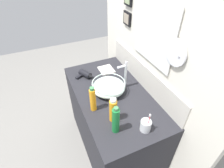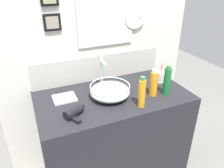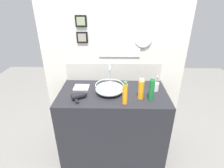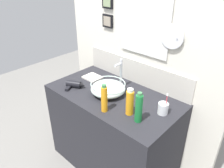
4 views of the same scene
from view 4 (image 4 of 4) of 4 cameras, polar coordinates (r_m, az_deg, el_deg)
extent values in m
plane|color=gray|center=(2.47, 0.21, -19.64)|extent=(6.00, 6.00, 0.00)
cube|color=#232328|center=(2.17, 0.23, -12.24)|extent=(1.19, 0.64, 0.84)
cube|color=silver|center=(2.01, 7.21, 10.80)|extent=(1.72, 0.06, 2.47)
cube|color=beige|center=(2.08, 6.13, 3.23)|extent=(1.16, 0.02, 0.23)
cube|color=white|center=(1.90, 8.59, 14.72)|extent=(0.42, 0.01, 0.43)
cube|color=white|center=(1.90, 8.47, 14.68)|extent=(0.48, 0.01, 0.49)
cylinder|color=silver|center=(1.77, 15.39, 11.83)|extent=(0.19, 0.01, 0.19)
cylinder|color=silver|center=(1.76, 17.02, 11.54)|extent=(0.01, 0.06, 0.01)
cube|color=black|center=(2.13, -1.18, 20.71)|extent=(0.13, 0.02, 0.12)
cube|color=gray|center=(2.13, -1.36, 20.69)|extent=(0.09, 0.01, 0.09)
cube|color=black|center=(2.16, -1.14, 16.12)|extent=(0.13, 0.02, 0.12)
cube|color=gray|center=(2.16, -1.31, 16.08)|extent=(0.09, 0.01, 0.09)
ellipsoid|color=silver|center=(1.91, -1.04, -1.22)|extent=(0.30, 0.30, 0.11)
torus|color=silver|center=(1.88, -1.06, 0.07)|extent=(0.30, 0.30, 0.01)
torus|color=#B2B7BC|center=(1.93, -1.03, -2.48)|extent=(0.11, 0.11, 0.01)
cylinder|color=silver|center=(1.98, 2.36, 2.39)|extent=(0.02, 0.02, 0.25)
cylinder|color=silver|center=(1.91, 1.59, 5.09)|extent=(0.02, 0.08, 0.02)
cylinder|color=silver|center=(1.93, 2.44, 6.13)|extent=(0.02, 0.02, 0.03)
cylinder|color=black|center=(2.05, -9.92, 0.02)|extent=(0.15, 0.12, 0.06)
cone|color=black|center=(2.02, -7.70, -0.29)|extent=(0.07, 0.07, 0.05)
cube|color=black|center=(2.04, -11.30, -1.01)|extent=(0.07, 0.09, 0.02)
cylinder|color=silver|center=(1.71, 13.18, -6.23)|extent=(0.08, 0.08, 0.09)
cylinder|color=#D83F4C|center=(1.69, 13.92, -5.26)|extent=(0.01, 0.01, 0.16)
cube|color=white|center=(1.64, 14.27, -2.75)|extent=(0.01, 0.01, 0.02)
cylinder|color=#197233|center=(1.56, 7.00, -6.38)|extent=(0.05, 0.05, 0.22)
cylinder|color=#3F7F4C|center=(1.50, 7.27, -2.60)|extent=(0.03, 0.03, 0.02)
cylinder|color=orange|center=(1.64, 4.66, -4.95)|extent=(0.06, 0.06, 0.20)
cylinder|color=silver|center=(1.58, 4.82, -1.65)|extent=(0.05, 0.05, 0.02)
cylinder|color=orange|center=(1.66, -2.04, -4.04)|extent=(0.05, 0.05, 0.21)
cylinder|color=#3F7F4C|center=(1.60, -2.11, -0.52)|extent=(0.03, 0.03, 0.02)
cube|color=silver|center=(2.20, -5.12, 1.73)|extent=(0.17, 0.15, 0.02)
camera|label=1|loc=(0.72, 47.83, 26.65)|focal=28.00mm
camera|label=2|loc=(1.73, -53.70, 12.88)|focal=35.00mm
camera|label=3|loc=(1.19, -71.32, 5.82)|focal=28.00mm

